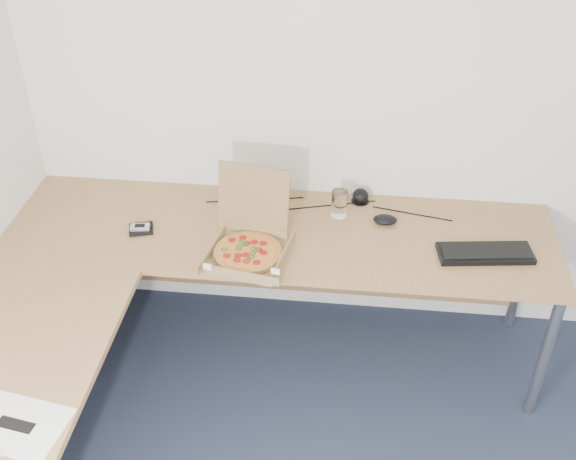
# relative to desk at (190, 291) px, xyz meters

# --- Properties ---
(room_shell) EXTENTS (3.50, 3.50, 2.50)m
(room_shell) POSITION_rel_desk_xyz_m (0.82, -0.97, 0.55)
(room_shell) COLOR white
(room_shell) RESTS_ON ground
(desk) EXTENTS (2.50, 2.20, 0.73)m
(desk) POSITION_rel_desk_xyz_m (0.00, 0.00, 0.00)
(desk) COLOR #B1824D
(desk) RESTS_ON ground
(pizza_box) EXTENTS (0.33, 0.38, 0.33)m
(pizza_box) POSITION_rel_desk_xyz_m (0.21, 0.23, 0.07)
(pizza_box) COLOR #A7824F
(pizza_box) RESTS_ON desk
(drinking_glass) EXTENTS (0.07, 0.07, 0.13)m
(drinking_glass) POSITION_rel_desk_xyz_m (0.58, 0.58, 0.10)
(drinking_glass) COLOR silver
(drinking_glass) RESTS_ON desk
(keyboard) EXTENTS (0.42, 0.20, 0.03)m
(keyboard) POSITION_rel_desk_xyz_m (1.23, 0.33, 0.04)
(keyboard) COLOR black
(keyboard) RESTS_ON desk
(mouse) EXTENTS (0.13, 0.11, 0.04)m
(mouse) POSITION_rel_desk_xyz_m (0.80, 0.53, 0.05)
(mouse) COLOR black
(mouse) RESTS_ON desk
(wallet) EXTENTS (0.13, 0.11, 0.02)m
(wallet) POSITION_rel_desk_xyz_m (-0.31, 0.35, 0.04)
(wallet) COLOR black
(wallet) RESTS_ON desk
(phone) EXTENTS (0.09, 0.06, 0.02)m
(phone) POSITION_rel_desk_xyz_m (-0.31, 0.34, 0.06)
(phone) COLOR #B2B5BA
(phone) RESTS_ON wallet
(paper_sheet) EXTENTS (0.36, 0.28, 0.00)m
(paper_sheet) POSITION_rel_desk_xyz_m (-0.41, -0.76, 0.03)
(paper_sheet) COLOR white
(paper_sheet) RESTS_ON desk
(dome_speaker) EXTENTS (0.09, 0.09, 0.07)m
(dome_speaker) POSITION_rel_desk_xyz_m (0.68, 0.71, 0.07)
(dome_speaker) COLOR black
(dome_speaker) RESTS_ON desk
(cable_bundle) EXTENTS (0.57, 0.12, 0.01)m
(cable_bundle) POSITION_rel_desk_xyz_m (0.50, 0.64, 0.03)
(cable_bundle) COLOR black
(cable_bundle) RESTS_ON desk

